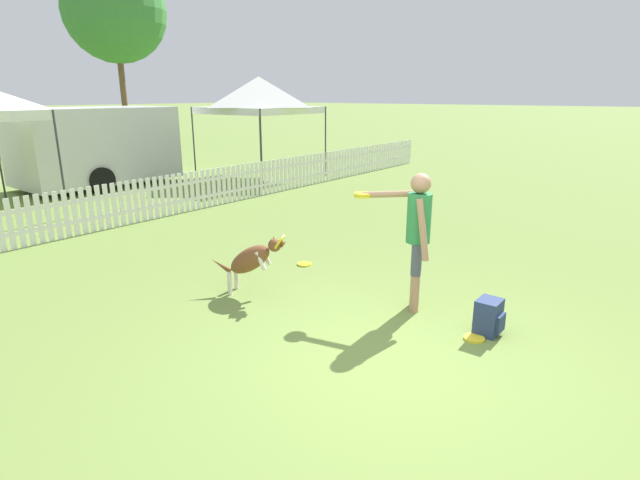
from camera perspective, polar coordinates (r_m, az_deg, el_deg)
ground_plane at (r=5.04m, az=8.11°, el=-13.65°), size 240.00×240.00×0.00m
handler_person at (r=5.90m, az=10.89°, el=1.56°), size 0.41×1.08×1.65m
leaping_dog at (r=6.45m, az=-7.80°, el=-2.15°), size 0.58×1.00×0.82m
frisbee_near_handler at (r=6.69m, az=18.68°, el=-6.45°), size 0.22×0.22×0.02m
frisbee_near_dog at (r=5.64m, az=17.21°, el=-10.67°), size 0.22×0.22×0.02m
frisbee_midfield at (r=7.63m, az=-1.78°, el=-2.76°), size 0.22×0.22×0.02m
backpack_on_grass at (r=5.74m, az=18.74°, el=-8.34°), size 0.28×0.28×0.39m
picket_fence at (r=9.96m, az=-28.20°, el=2.39°), size 26.38×0.04×0.87m
canopy_tent_secondary at (r=15.80m, az=-6.98°, el=16.11°), size 2.92×2.92×3.02m
equipment_trailer at (r=15.43m, az=-24.30°, el=9.87°), size 4.87×2.42×2.16m
tree_left_grove at (r=29.24m, az=-22.40°, el=23.05°), size 5.05×5.05×9.04m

